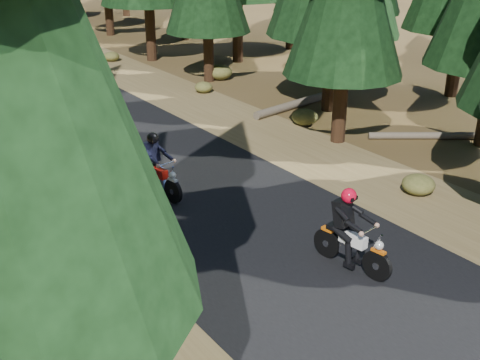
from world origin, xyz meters
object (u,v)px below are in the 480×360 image
at_px(log_near, 301,102).
at_px(rider_lead, 352,243).
at_px(log_far, 435,136).
at_px(rider_follow, 158,176).

xyz_separation_m(log_near, rider_lead, (-7.08, -10.03, 0.44)).
bearing_deg(rider_lead, log_far, -160.52).
height_order(log_near, log_far, log_near).
relative_size(rider_lead, rider_follow, 1.03).
distance_m(log_far, rider_follow, 9.91).
distance_m(rider_lead, rider_follow, 5.82).
distance_m(log_near, rider_follow, 9.75).
bearing_deg(log_far, log_near, 136.09).
xyz_separation_m(log_near, rider_follow, (-8.68, -4.43, 0.42)).
relative_size(log_far, rider_follow, 2.24).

